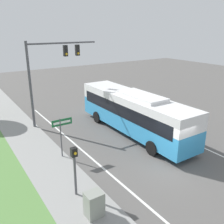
{
  "coord_description": "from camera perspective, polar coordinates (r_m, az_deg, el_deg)",
  "views": [
    {
      "loc": [
        -10.28,
        -9.17,
        7.93
      ],
      "look_at": [
        -0.21,
        6.06,
        1.7
      ],
      "focal_mm": 40.0,
      "sensor_mm": 36.0,
      "label": 1
    }
  ],
  "objects": [
    {
      "name": "bus",
      "position": [
        19.2,
        4.93,
        0.29
      ],
      "size": [
        2.66,
        11.39,
        3.33
      ],
      "color": "#3393D1",
      "rests_on": "ground_plane"
    },
    {
      "name": "lane_divider_far",
      "position": [
        18.43,
        20.92,
        -7.98
      ],
      "size": [
        0.14,
        30.0,
        0.01
      ],
      "color": "silver",
      "rests_on": "ground_plane"
    },
    {
      "name": "pedestrian_signal",
      "position": [
        12.13,
        -8.55,
        -11.57
      ],
      "size": [
        0.28,
        0.34,
        2.66
      ],
      "color": "#4C4C51",
      "rests_on": "ground_plane"
    },
    {
      "name": "ground_plane",
      "position": [
        15.9,
        13.05,
        -11.63
      ],
      "size": [
        80.0,
        80.0,
        0.0
      ],
      "primitive_type": "plane",
      "color": "#565451"
    },
    {
      "name": "street_sign",
      "position": [
        15.75,
        -11.47,
        -4.16
      ],
      "size": [
        1.31,
        0.08,
        2.67
      ],
      "color": "#4C4C51",
      "rests_on": "ground_plane"
    },
    {
      "name": "lane_divider_near",
      "position": [
        13.84,
        2.21,
        -16.12
      ],
      "size": [
        0.14,
        30.0,
        0.01
      ],
      "color": "silver",
      "rests_on": "ground_plane"
    },
    {
      "name": "sidewalk",
      "position": [
        12.76,
        -7.91,
        -19.47
      ],
      "size": [
        2.8,
        80.0,
        0.12
      ],
      "color": "gray",
      "rests_on": "ground_plane"
    },
    {
      "name": "utility_cabinet",
      "position": [
        11.48,
        -4.11,
        -20.29
      ],
      "size": [
        0.75,
        0.63,
        1.15
      ],
      "color": "gray",
      "rests_on": "sidewalk"
    },
    {
      "name": "signal_gantry",
      "position": [
        20.96,
        -14.0,
        10.07
      ],
      "size": [
        5.97,
        0.41,
        6.97
      ],
      "color": "#4C4C51",
      "rests_on": "ground_plane"
    }
  ]
}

